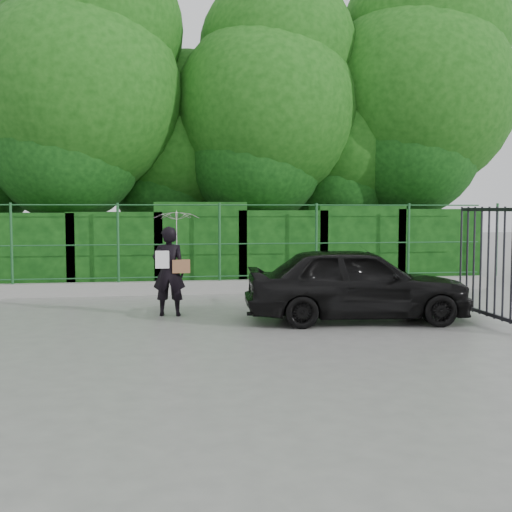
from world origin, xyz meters
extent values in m
plane|color=gray|center=(0.00, 0.00, 0.00)|extent=(80.00, 80.00, 0.00)
cube|color=#9E9E99|center=(0.00, 4.50, 0.15)|extent=(14.00, 0.25, 0.30)
cylinder|color=#1F562A|center=(-4.20, 4.50, 1.20)|extent=(0.06, 0.06, 1.80)
cylinder|color=#1F562A|center=(-1.90, 4.50, 1.20)|extent=(0.06, 0.06, 1.80)
cylinder|color=#1F562A|center=(0.40, 4.50, 1.20)|extent=(0.06, 0.06, 1.80)
cylinder|color=#1F562A|center=(2.70, 4.50, 1.20)|extent=(0.06, 0.06, 1.80)
cylinder|color=#1F562A|center=(5.00, 4.50, 1.20)|extent=(0.06, 0.06, 1.80)
cylinder|color=#1F562A|center=(7.30, 4.50, 1.20)|extent=(0.06, 0.06, 1.80)
cylinder|color=#1F562A|center=(0.00, 4.50, 0.40)|extent=(13.60, 0.03, 0.03)
cylinder|color=#1F562A|center=(0.00, 4.50, 1.15)|extent=(13.60, 0.03, 0.03)
cylinder|color=#1F562A|center=(0.00, 4.50, 2.05)|extent=(13.60, 0.03, 0.03)
cube|color=black|center=(-4.00, 5.50, 0.93)|extent=(2.20, 1.20, 1.87)
cube|color=black|center=(-2.00, 5.50, 0.94)|extent=(2.20, 1.20, 1.89)
cube|color=black|center=(0.00, 5.50, 1.06)|extent=(2.20, 1.20, 2.13)
cube|color=black|center=(2.00, 5.50, 0.96)|extent=(2.20, 1.20, 1.93)
cube|color=black|center=(4.00, 5.50, 1.02)|extent=(2.20, 1.20, 2.03)
cube|color=black|center=(6.00, 5.50, 0.98)|extent=(2.20, 1.20, 1.96)
cylinder|color=black|center=(-3.00, 7.20, 2.25)|extent=(0.36, 0.36, 4.50)
sphere|color=#14470F|center=(-3.00, 7.20, 4.95)|extent=(5.40, 5.40, 5.40)
cylinder|color=black|center=(-0.50, 8.50, 1.62)|extent=(0.36, 0.36, 3.25)
sphere|color=#14470F|center=(-0.50, 8.50, 3.58)|extent=(3.90, 3.90, 3.90)
cylinder|color=black|center=(2.00, 7.50, 2.12)|extent=(0.36, 0.36, 4.25)
sphere|color=#14470F|center=(2.00, 7.50, 4.68)|extent=(5.10, 5.10, 5.10)
cylinder|color=black|center=(4.50, 8.20, 1.75)|extent=(0.36, 0.36, 3.50)
sphere|color=#14470F|center=(4.50, 8.20, 3.85)|extent=(4.20, 4.20, 4.20)
cylinder|color=black|center=(6.50, 7.80, 2.38)|extent=(0.36, 0.36, 4.75)
sphere|color=#14470F|center=(6.50, 7.80, 5.23)|extent=(5.70, 5.70, 5.70)
cube|color=black|center=(4.60, -0.05, 0.15)|extent=(0.05, 2.00, 0.06)
cube|color=black|center=(4.60, -0.05, 1.95)|extent=(0.05, 2.00, 0.06)
cylinder|color=black|center=(4.60, -0.75, 1.05)|extent=(0.04, 0.04, 1.90)
cylinder|color=black|center=(4.60, -0.50, 1.05)|extent=(0.04, 0.04, 1.90)
cylinder|color=black|center=(4.60, -0.25, 1.05)|extent=(0.04, 0.04, 1.90)
cylinder|color=black|center=(4.60, 0.00, 1.05)|extent=(0.04, 0.04, 1.90)
cylinder|color=black|center=(4.60, 0.25, 1.05)|extent=(0.04, 0.04, 1.90)
cylinder|color=black|center=(4.60, 0.50, 1.05)|extent=(0.04, 0.04, 1.90)
cylinder|color=black|center=(4.60, 0.75, 1.05)|extent=(0.04, 0.04, 1.90)
cylinder|color=black|center=(4.60, 1.00, 1.05)|extent=(0.04, 0.04, 1.90)
imported|color=black|center=(-0.83, 1.53, 0.82)|extent=(0.65, 0.47, 1.64)
imported|color=silver|center=(-0.68, 1.58, 1.55)|extent=(0.85, 0.87, 0.78)
cube|color=brown|center=(-0.61, 1.45, 0.92)|extent=(0.32, 0.15, 0.24)
cube|color=white|center=(-0.95, 1.41, 1.05)|extent=(0.25, 0.02, 0.32)
imported|color=black|center=(2.40, 0.49, 0.66)|extent=(4.02, 1.92, 1.33)
camera|label=1|loc=(-1.07, -10.25, 1.96)|focal=45.00mm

